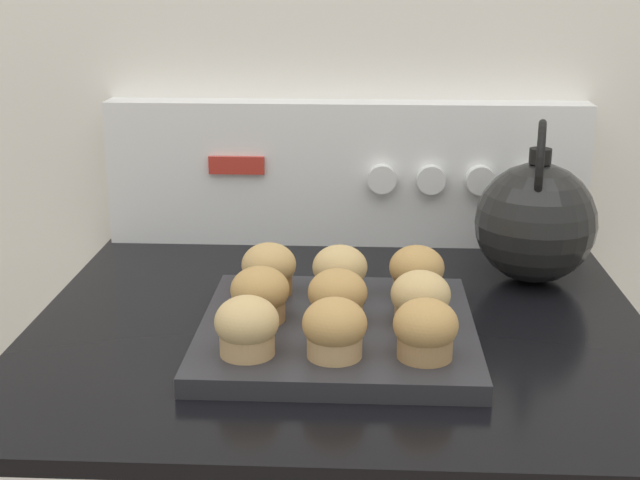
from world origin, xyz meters
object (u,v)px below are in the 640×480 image
muffin_r2_c2 (417,272)px  tea_kettle (536,220)px  muffin_r0_c0 (247,327)px  muffin_r0_c1 (338,329)px  muffin_pan (339,331)px  muffin_r1_c2 (420,299)px  muffin_r2_c0 (269,269)px  muffin_r0_c2 (425,330)px  muffin_r1_c1 (338,298)px  muffin_r2_c1 (340,272)px  muffin_r1_c0 (260,295)px

muffin_r2_c2 → tea_kettle: tea_kettle is taller
muffin_r0_c0 → muffin_r0_c1: bearing=-0.4°
muffin_pan → muffin_r0_c1: muffin_r0_c1 is taller
muffin_r0_c0 → tea_kettle: 0.47m
muffin_r0_c1 → tea_kettle: tea_kettle is taller
tea_kettle → muffin_r2_c2: bearing=-142.0°
muffin_pan → muffin_r2_c2: (0.09, 0.09, 0.04)m
muffin_r0_c1 → muffin_r2_c2: size_ratio=1.00×
muffin_r1_c2 → muffin_r2_c0: bearing=152.3°
muffin_r0_c0 → muffin_r0_c2: (0.18, 0.00, 0.00)m
muffin_r1_c1 → muffin_r0_c2: bearing=-43.7°
muffin_r0_c0 → muffin_r2_c2: 0.26m
muffin_r0_c0 → muffin_r0_c2: same height
muffin_r0_c1 → muffin_r1_c2: (0.09, 0.09, 0.00)m
muffin_r1_c1 → tea_kettle: bearing=40.6°
muffin_r0_c0 → muffin_r1_c2: same height
muffin_r1_c2 → muffin_r2_c1: same height
muffin_r1_c2 → tea_kettle: (0.17, 0.22, 0.03)m
muffin_r0_c0 → muffin_r0_c2: size_ratio=1.00×
muffin_r1_c1 → muffin_r2_c1: same height
muffin_r0_c2 → muffin_r2_c0: 0.26m
muffin_pan → muffin_r1_c1: 0.04m
muffin_r0_c0 → muffin_r1_c0: size_ratio=1.00×
muffin_pan → muffin_r1_c0: size_ratio=4.62×
muffin_r0_c1 → muffin_r2_c1: bearing=91.3°
muffin_r1_c1 → muffin_r2_c2: size_ratio=1.00×
muffin_r1_c2 → muffin_r0_c0: bearing=-154.1°
muffin_r1_c2 → muffin_r2_c0: 0.21m
muffin_r1_c2 → muffin_r1_c1: bearing=179.4°
tea_kettle → muffin_r1_c2: bearing=-126.6°
muffin_pan → muffin_r2_c1: bearing=91.3°
muffin_r2_c0 → tea_kettle: tea_kettle is taller
muffin_r0_c0 → muffin_r2_c2: same height
muffin_r0_c2 → muffin_r1_c2: 0.09m
muffin_r1_c2 → muffin_r1_c0: bearing=178.4°
muffin_pan → tea_kettle: 0.35m
muffin_r0_c2 → muffin_r1_c2: same height
muffin_r0_c0 → tea_kettle: bearing=41.8°
muffin_r0_c1 → muffin_r0_c2: bearing=1.5°
muffin_r1_c0 → muffin_r1_c2: same height
muffin_r1_c1 → muffin_r2_c1: size_ratio=1.00×
muffin_r1_c1 → muffin_r2_c2: bearing=44.8°
muffin_r0_c0 → muffin_r2_c1: bearing=63.3°
muffin_r2_c1 → muffin_r2_c2: bearing=2.0°
muffin_pan → muffin_r2_c2: size_ratio=4.62×
muffin_r0_c2 → muffin_r1_c0: 0.20m
muffin_r1_c0 → muffin_r2_c2: size_ratio=1.00×
muffin_r0_c0 → muffin_r0_c2: bearing=0.5°
muffin_r0_c1 → muffin_r1_c0: (-0.09, 0.10, 0.00)m
muffin_r0_c1 → muffin_r2_c2: 0.21m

